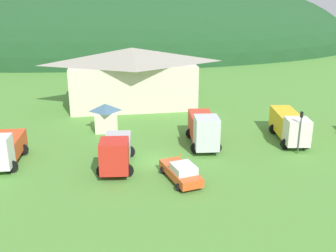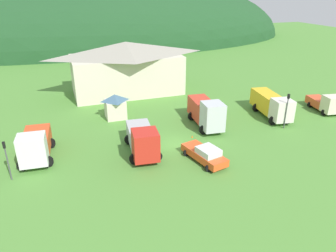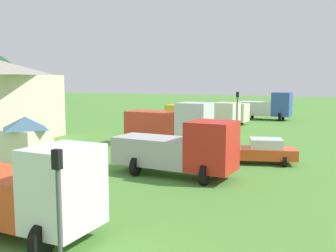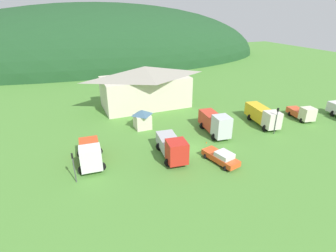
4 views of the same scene
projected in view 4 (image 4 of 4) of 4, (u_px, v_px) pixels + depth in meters
The scene contains 13 objects.
ground_plane at pixel (194, 149), 36.92m from camera, with size 200.00×200.00×0.00m, color #518C38.
forested_hill_backdrop at pixel (102, 60), 99.93m from camera, with size 129.86×60.00×39.90m, color #1E4723.
depot_building at pixel (145, 86), 51.45m from camera, with size 17.69×9.09×7.93m.
play_shed_cream at pixel (142, 119), 42.72m from camera, with size 2.67×2.69×3.14m.
heavy_rig_white at pixel (90, 153), 32.57m from camera, with size 3.51×6.68×3.36m.
crane_truck_red at pixel (172, 147), 34.08m from camera, with size 3.64×7.37×3.28m.
tow_truck_silver at pixel (215, 123), 40.57m from camera, with size 3.47×7.35×3.68m.
heavy_rig_striped at pixel (263, 115), 43.97m from camera, with size 3.74×7.92×3.16m.
light_truck_cream at pixel (303, 113), 46.16m from camera, with size 3.10×5.55×2.57m.
service_pickup_orange at pixel (221, 157), 33.29m from camera, with size 3.04×5.40×1.66m.
traffic_light_west at pixel (74, 165), 28.97m from camera, with size 0.20×0.32×3.70m.
traffic_light_east at pixel (277, 118), 40.33m from camera, with size 0.20×0.32×4.26m.
traffic_cone_near_pickup at pixel (206, 143), 38.48m from camera, with size 0.36×0.36×0.56m, color orange.
Camera 4 is at (-15.74, -28.53, 18.00)m, focal length 28.29 mm.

